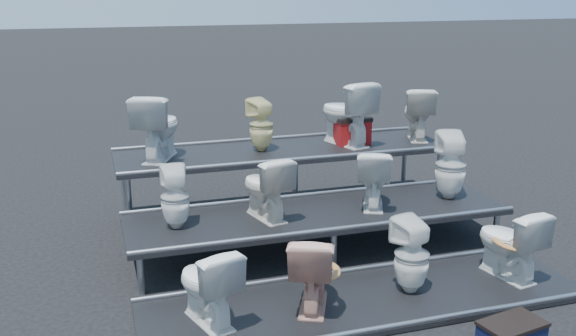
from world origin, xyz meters
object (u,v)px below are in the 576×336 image
object	(u,v)px
toilet_8	(158,126)
toilet_11	(418,113)
toilet_6	(373,178)
toilet_9	(261,125)
toilet_2	(412,255)
toilet_10	(346,113)
step_stool	(511,335)
toilet_3	(509,242)
toilet_1	(313,270)
toilet_0	(207,284)
red_crate	(351,132)
toilet_5	(265,187)
toilet_4	(175,197)
toilet_7	(451,165)

from	to	relation	value
toilet_8	toilet_11	distance (m)	3.45
toilet_6	toilet_9	world-z (taller)	toilet_9
toilet_2	toilet_10	world-z (taller)	toilet_10
toilet_6	toilet_10	xyz separation A→B (m)	(0.19, 1.30, 0.48)
toilet_9	step_stool	size ratio (longest dim) A/B	1.30
toilet_3	toilet_8	xyz separation A→B (m)	(-3.10, 2.60, 0.83)
toilet_1	toilet_9	bearing A→B (deg)	-70.63
toilet_0	toilet_8	xyz separation A→B (m)	(-0.08, 2.60, 0.84)
toilet_2	toilet_3	distance (m)	1.08
toilet_2	toilet_10	bearing A→B (deg)	-111.09
toilet_10	red_crate	xyz separation A→B (m)	(0.09, 0.01, -0.26)
toilet_10	step_stool	bearing A→B (deg)	73.99
toilet_1	toilet_8	size ratio (longest dim) A/B	0.90
toilet_8	toilet_9	world-z (taller)	toilet_8
toilet_1	toilet_9	size ratio (longest dim) A/B	1.08
toilet_8	toilet_10	distance (m)	2.41
toilet_0	toilet_1	size ratio (longest dim) A/B	0.99
toilet_5	red_crate	world-z (taller)	red_crate
toilet_10	toilet_9	bearing A→B (deg)	-16.18
toilet_0	toilet_2	bearing A→B (deg)	162.60
toilet_9	toilet_5	bearing A→B (deg)	56.50
toilet_1	red_crate	bearing A→B (deg)	-94.63
step_stool	toilet_4	bearing A→B (deg)	125.43
toilet_1	step_stool	world-z (taller)	toilet_1
toilet_2	toilet_7	xyz separation A→B (m)	(1.17, 1.30, 0.43)
toilet_7	toilet_0	bearing A→B (deg)	37.70
toilet_0	toilet_10	world-z (taller)	toilet_10
toilet_10	red_crate	world-z (taller)	toilet_10
toilet_1	toilet_3	world-z (taller)	toilet_3
toilet_5	toilet_6	bearing A→B (deg)	166.02
toilet_7	red_crate	world-z (taller)	toilet_7
toilet_5	red_crate	xyz separation A→B (m)	(1.54, 1.31, 0.21)
toilet_10	toilet_5	bearing A→B (deg)	25.75
toilet_0	toilet_1	world-z (taller)	toilet_1
toilet_4	toilet_7	xyz separation A→B (m)	(3.19, 0.00, 0.07)
toilet_10	toilet_11	xyz separation A→B (m)	(1.04, 0.00, -0.06)
toilet_6	toilet_4	bearing A→B (deg)	24.02
toilet_2	toilet_1	bearing A→B (deg)	-12.73
toilet_7	toilet_10	bearing A→B (deg)	-43.67
toilet_2	toilet_11	distance (m)	3.07
toilet_3	toilet_6	distance (m)	1.62
toilet_1	toilet_6	xyz separation A→B (m)	(1.18, 1.30, 0.38)
toilet_0	toilet_11	distance (m)	4.33
toilet_0	toilet_4	size ratio (longest dim) A/B	1.08
toilet_3	toilet_2	bearing A→B (deg)	-10.60
toilet_2	toilet_9	size ratio (longest dim) A/B	1.11
toilet_4	toilet_9	xyz separation A→B (m)	(1.27, 1.30, 0.40)
toilet_2	toilet_6	size ratio (longest dim) A/B	1.10
toilet_3	step_stool	world-z (taller)	toilet_3
toilet_1	toilet_2	bearing A→B (deg)	-155.46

